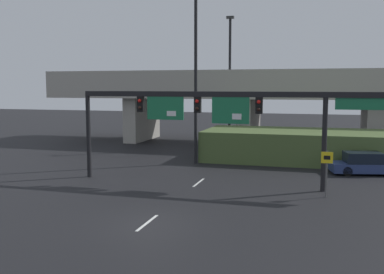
{
  "coord_description": "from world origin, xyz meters",
  "views": [
    {
      "loc": [
        7.08,
        -17.68,
        5.88
      ],
      "look_at": [
        0.0,
        6.89,
        2.97
      ],
      "focal_mm": 42.0,
      "sensor_mm": 36.0,
      "label": 1
    }
  ],
  "objects_px": {
    "highway_light_pole_near": "(196,60)",
    "highway_light_pole_far": "(230,79)",
    "signal_gantry": "(220,108)",
    "speed_limit_sign": "(327,167)",
    "parked_sedan_near_right": "(365,164)"
  },
  "relations": [
    {
      "from": "highway_light_pole_far",
      "to": "parked_sedan_near_right",
      "type": "distance_m",
      "value": 16.25
    },
    {
      "from": "speed_limit_sign",
      "to": "highway_light_pole_far",
      "type": "xyz_separation_m",
      "value": [
        -8.74,
        17.51,
        4.91
      ]
    },
    {
      "from": "highway_light_pole_near",
      "to": "highway_light_pole_far",
      "type": "relative_size",
      "value": 1.21
    },
    {
      "from": "highway_light_pole_near",
      "to": "highway_light_pole_far",
      "type": "distance_m",
      "value": 9.34
    },
    {
      "from": "parked_sedan_near_right",
      "to": "speed_limit_sign",
      "type": "bearing_deg",
      "value": -121.55
    },
    {
      "from": "signal_gantry",
      "to": "highway_light_pole_near",
      "type": "bearing_deg",
      "value": 116.24
    },
    {
      "from": "speed_limit_sign",
      "to": "highway_light_pole_far",
      "type": "distance_m",
      "value": 20.17
    },
    {
      "from": "signal_gantry",
      "to": "highway_light_pole_near",
      "type": "height_order",
      "value": "highway_light_pole_near"
    },
    {
      "from": "highway_light_pole_far",
      "to": "speed_limit_sign",
      "type": "bearing_deg",
      "value": -63.48
    },
    {
      "from": "signal_gantry",
      "to": "highway_light_pole_far",
      "type": "xyz_separation_m",
      "value": [
        -2.63,
        16.08,
        1.93
      ]
    },
    {
      "from": "speed_limit_sign",
      "to": "parked_sedan_near_right",
      "type": "xyz_separation_m",
      "value": [
        2.54,
        7.39,
        -0.95
      ]
    },
    {
      "from": "signal_gantry",
      "to": "parked_sedan_near_right",
      "type": "xyz_separation_m",
      "value": [
        8.65,
        5.96,
        -3.92
      ]
    },
    {
      "from": "highway_light_pole_near",
      "to": "highway_light_pole_far",
      "type": "height_order",
      "value": "highway_light_pole_near"
    },
    {
      "from": "signal_gantry",
      "to": "highway_light_pole_near",
      "type": "distance_m",
      "value": 8.31
    },
    {
      "from": "parked_sedan_near_right",
      "to": "highway_light_pole_far",
      "type": "bearing_deg",
      "value": 125.55
    }
  ]
}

